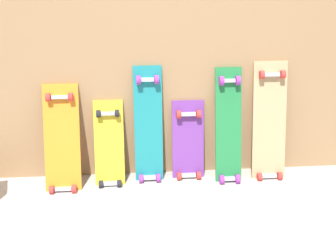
% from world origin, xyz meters
% --- Properties ---
extents(ground_plane, '(12.00, 12.00, 0.00)m').
position_xyz_m(ground_plane, '(0.00, 0.00, 0.00)').
color(ground_plane, '#B2AAA0').
extents(plywood_wall_panel, '(2.69, 0.04, 1.60)m').
position_xyz_m(plywood_wall_panel, '(0.00, 0.07, 0.80)').
color(plywood_wall_panel, '#99724C').
rests_on(plywood_wall_panel, ground).
extents(skateboard_orange, '(0.24, 0.28, 0.76)m').
position_xyz_m(skateboard_orange, '(-0.71, -0.08, 0.31)').
color(skateboard_orange, orange).
rests_on(skateboard_orange, ground).
extents(skateboard_yellow, '(0.20, 0.23, 0.64)m').
position_xyz_m(skateboard_yellow, '(-0.40, -0.05, 0.25)').
color(skateboard_yellow, gold).
rests_on(skateboard_yellow, ground).
extents(skateboard_teal, '(0.19, 0.18, 0.86)m').
position_xyz_m(skateboard_teal, '(-0.13, -0.02, 0.36)').
color(skateboard_teal, '#197A7F').
rests_on(skateboard_teal, ground).
extents(skateboard_purple, '(0.22, 0.16, 0.61)m').
position_xyz_m(skateboard_purple, '(0.15, -0.01, 0.24)').
color(skateboard_purple, '#6B338C').
rests_on(skateboard_purple, ground).
extents(skateboard_green, '(0.18, 0.25, 0.84)m').
position_xyz_m(skateboard_green, '(0.42, -0.06, 0.35)').
color(skateboard_green, '#1E7238').
rests_on(skateboard_green, ground).
extents(skateboard_natural, '(0.23, 0.22, 0.88)m').
position_xyz_m(skateboard_natural, '(0.71, -0.04, 0.37)').
color(skateboard_natural, tan).
rests_on(skateboard_natural, ground).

